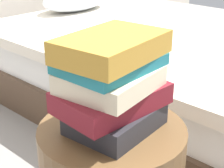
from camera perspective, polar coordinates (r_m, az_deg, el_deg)
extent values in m
cube|color=#4C3828|center=(2.33, 7.96, 0.06)|extent=(1.53, 2.02, 0.22)
cube|color=white|center=(2.26, 8.24, 4.73)|extent=(1.46, 1.94, 0.18)
cube|color=silver|center=(2.23, 8.42, 7.65)|extent=(1.56, 1.98, 0.06)
cube|color=#28282D|center=(0.99, 0.57, -5.35)|extent=(0.25, 0.21, 0.06)
cube|color=maroon|center=(0.97, 0.19, -2.11)|extent=(0.30, 0.20, 0.06)
cube|color=beige|center=(0.94, -0.28, 0.75)|extent=(0.26, 0.24, 0.05)
cube|color=#1E727F|center=(0.93, -0.39, 3.24)|extent=(0.27, 0.20, 0.03)
cube|color=#B7842D|center=(0.91, -0.24, 5.84)|extent=(0.30, 0.22, 0.06)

